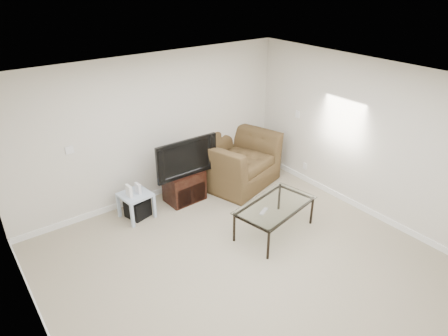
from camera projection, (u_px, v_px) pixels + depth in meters
floor at (247, 268)px, 5.44m from camera, size 5.00×5.00×0.00m
ceiling at (253, 89)px, 4.31m from camera, size 5.00×5.00×0.00m
wall_back at (154, 129)px, 6.66m from camera, size 5.00×0.02×2.50m
wall_left at (34, 272)px, 3.54m from camera, size 0.02×5.00×2.50m
wall_right at (373, 141)px, 6.21m from camera, size 0.02×5.00×2.50m
plate_back at (69, 150)px, 5.91m from camera, size 0.12×0.02×0.12m
plate_right_switch at (298, 114)px, 7.35m from camera, size 0.02×0.09×0.13m
plate_right_outlet at (305, 166)px, 7.56m from camera, size 0.02×0.08×0.12m
tv_stand at (184, 186)px, 6.93m from camera, size 0.66×0.48×0.54m
dvd_player at (185, 178)px, 6.82m from camera, size 0.40×0.29×0.05m
television at (184, 156)px, 6.64m from camera, size 1.05×0.21×0.65m
side_table at (136, 205)px, 6.47m from camera, size 0.51×0.51×0.44m
subwoofer at (138, 208)px, 6.52m from camera, size 0.40×0.40×0.32m
game_console at (129, 191)px, 6.24m from camera, size 0.05×0.15×0.20m
game_case at (138, 188)px, 6.35m from camera, size 0.06×0.13×0.17m
recliner at (235, 152)px, 7.36m from camera, size 1.62×1.29×1.24m
coffee_table at (274, 218)px, 6.09m from camera, size 1.37×0.95×0.49m
remote at (264, 211)px, 5.79m from camera, size 0.20×0.13×0.02m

